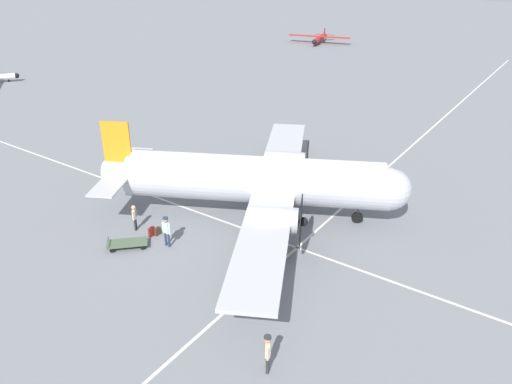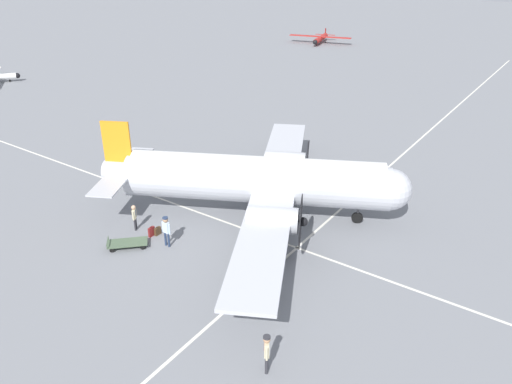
# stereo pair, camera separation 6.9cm
# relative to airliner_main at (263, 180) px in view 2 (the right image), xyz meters

# --- Properties ---
(ground_plane) EXTENTS (300.00, 300.00, 0.00)m
(ground_plane) POSITION_rel_airliner_main_xyz_m (0.19, -0.38, -2.54)
(ground_plane) COLOR slate
(apron_line_eastwest) EXTENTS (120.00, 0.16, 0.01)m
(apron_line_eastwest) POSITION_rel_airliner_main_xyz_m (0.19, 3.63, -2.54)
(apron_line_eastwest) COLOR silver
(apron_line_eastwest) RESTS_ON ground_plane
(apron_line_northsouth) EXTENTS (0.16, 120.00, 0.01)m
(apron_line_northsouth) POSITION_rel_airliner_main_xyz_m (1.90, -0.38, -2.54)
(apron_line_northsouth) COLOR silver
(apron_line_northsouth) RESTS_ON ground_plane
(airliner_main) EXTENTS (22.09, 18.32, 5.85)m
(airliner_main) POSITION_rel_airliner_main_xyz_m (0.00, 0.00, 0.00)
(airliner_main) COLOR silver
(airliner_main) RESTS_ON ground_plane
(crew_foreground) EXTENTS (0.52, 0.42, 1.81)m
(crew_foreground) POSITION_rel_airliner_main_xyz_m (10.45, 7.23, -1.41)
(crew_foreground) COLOR #2D2D33
(crew_foreground) RESTS_ON ground_plane
(passenger_boarding) EXTENTS (0.48, 0.36, 1.63)m
(passenger_boarding) POSITION_rel_airliner_main_xyz_m (5.66, -5.38, -1.54)
(passenger_boarding) COLOR #2D2D33
(passenger_boarding) RESTS_ON ground_plane
(ramp_agent) EXTENTS (0.32, 0.63, 1.86)m
(ramp_agent) POSITION_rel_airliner_main_xyz_m (5.92, -2.53, -1.38)
(ramp_agent) COLOR navy
(ramp_agent) RESTS_ON ground_plane
(suitcase_near_door) EXTENTS (0.43, 0.14, 0.62)m
(suitcase_near_door) POSITION_rel_airliner_main_xyz_m (5.66, -4.04, -2.25)
(suitcase_near_door) COLOR maroon
(suitcase_near_door) RESTS_ON ground_plane
(suitcase_upright_spare) EXTENTS (0.43, 0.16, 0.51)m
(suitcase_upright_spare) POSITION_rel_airliner_main_xyz_m (5.35, -3.86, -2.30)
(suitcase_upright_spare) COLOR #47331E
(suitcase_upright_spare) RESTS_ON ground_plane
(baggage_cart) EXTENTS (2.27, 2.27, 0.56)m
(baggage_cart) POSITION_rel_airliner_main_xyz_m (7.31, -4.31, -2.27)
(baggage_cart) COLOR #4C6047
(baggage_cart) RESTS_ON ground_plane
(light_aircraft_taxiing) EXTENTS (8.07, 10.62, 2.05)m
(light_aircraft_taxiing) POSITION_rel_airliner_main_xyz_m (-56.28, -26.03, -1.70)
(light_aircraft_taxiing) COLOR #B2231E
(light_aircraft_taxiing) RESTS_ON ground_plane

